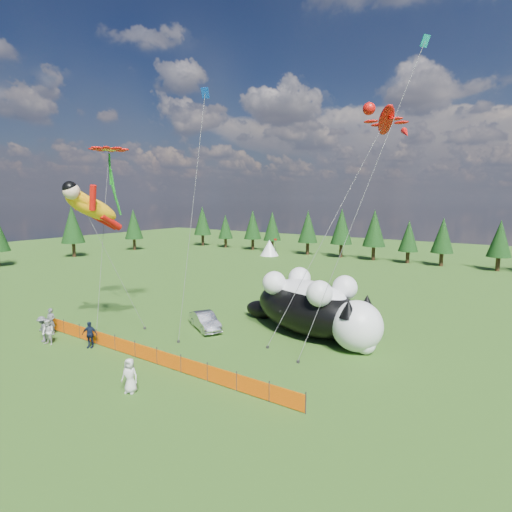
{
  "coord_description": "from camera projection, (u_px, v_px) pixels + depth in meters",
  "views": [
    {
      "loc": [
        18.78,
        -18.66,
        9.96
      ],
      "look_at": [
        3.48,
        4.0,
        6.0
      ],
      "focal_mm": 28.0,
      "sensor_mm": 36.0,
      "label": 1
    }
  ],
  "objects": [
    {
      "name": "superhero_kite",
      "position": [
        92.0,
        207.0,
        28.25
      ],
      "size": [
        4.75,
        5.22,
        11.58
      ],
      "color": "#FFAF0D",
      "rests_on": "ground"
    },
    {
      "name": "car",
      "position": [
        205.0,
        321.0,
        30.56
      ],
      "size": [
        4.11,
        3.15,
        1.3
      ],
      "primitive_type": "imported",
      "rotation": [
        0.0,
        0.0,
        1.05
      ],
      "color": "#B8B8BD",
      "rests_on": "ground"
    },
    {
      "name": "tree_line",
      "position": [
        382.0,
        236.0,
        63.47
      ],
      "size": [
        90.0,
        4.0,
        8.0
      ],
      "primitive_type": null,
      "color": "black",
      "rests_on": "ground"
    },
    {
      "name": "diamond_kite_a",
      "position": [
        204.0,
        104.0,
        30.12
      ],
      "size": [
        2.2,
        5.41,
        18.9
      ],
      "color": "#0C44C0",
      "rests_on": "ground"
    },
    {
      "name": "ground",
      "position": [
        181.0,
        346.0,
        27.13
      ],
      "size": [
        160.0,
        160.0,
        0.0
      ],
      "primitive_type": "plane",
      "color": "#0C370A",
      "rests_on": "ground"
    },
    {
      "name": "spectator_e",
      "position": [
        130.0,
        376.0,
        20.52
      ],
      "size": [
        1.04,
        0.85,
        1.83
      ],
      "primitive_type": "imported",
      "rotation": [
        0.0,
        0.0,
        0.34
      ],
      "color": "silver",
      "rests_on": "ground"
    },
    {
      "name": "spectator_c",
      "position": [
        90.0,
        335.0,
        26.75
      ],
      "size": [
        1.19,
        0.99,
        1.81
      ],
      "primitive_type": "imported",
      "rotation": [
        0.0,
        0.0,
        0.51
      ],
      "color": "#121B32",
      "rests_on": "ground"
    },
    {
      "name": "cat_small",
      "position": [
        348.0,
        334.0,
        26.97
      ],
      "size": [
        4.8,
        3.23,
        1.84
      ],
      "rotation": [
        0.0,
        0.0,
        -0.44
      ],
      "color": "black",
      "rests_on": "ground"
    },
    {
      "name": "gecko_kite",
      "position": [
        386.0,
        121.0,
        31.2
      ],
      "size": [
        6.69,
        14.48,
        19.65
      ],
      "color": "red",
      "rests_on": "ground"
    },
    {
      "name": "festival_tents",
      "position": [
        452.0,
        263.0,
        53.65
      ],
      "size": [
        50.0,
        3.2,
        2.8
      ],
      "primitive_type": null,
      "color": "white",
      "rests_on": "ground"
    },
    {
      "name": "diamond_kite_b",
      "position": [
        417.0,
        62.0,
        25.34
      ],
      "size": [
        5.01,
        8.43,
        21.76
      ],
      "color": "#0D9E93",
      "rests_on": "ground"
    },
    {
      "name": "flower_kite",
      "position": [
        109.0,
        152.0,
        31.29
      ],
      "size": [
        4.72,
        5.89,
        14.39
      ],
      "color": "red",
      "rests_on": "ground"
    },
    {
      "name": "cat_large",
      "position": [
        313.0,
        307.0,
        28.94
      ],
      "size": [
        12.42,
        6.82,
        4.57
      ],
      "rotation": [
        0.0,
        0.0,
        -0.27
      ],
      "color": "black",
      "rests_on": "ground"
    },
    {
      "name": "spectator_d",
      "position": [
        42.0,
        329.0,
        27.86
      ],
      "size": [
        1.29,
        0.9,
        1.82
      ],
      "primitive_type": "imported",
      "rotation": [
        0.0,
        0.0,
        -0.27
      ],
      "color": "#56575B",
      "rests_on": "ground"
    },
    {
      "name": "safety_fence",
      "position": [
        146.0,
        353.0,
        24.6
      ],
      "size": [
        22.06,
        0.06,
        1.1
      ],
      "color": "#262626",
      "rests_on": "ground"
    },
    {
      "name": "spectator_b",
      "position": [
        48.0,
        332.0,
        27.23
      ],
      "size": [
        0.93,
        0.64,
        1.78
      ],
      "primitive_type": "imported",
      "rotation": [
        0.0,
        0.0,
        0.16
      ],
      "color": "silver",
      "rests_on": "ground"
    },
    {
      "name": "spectator_a",
      "position": [
        51.0,
        321.0,
        29.39
      ],
      "size": [
        0.84,
        0.72,
        1.96
      ],
      "primitive_type": "imported",
      "rotation": [
        0.0,
        0.0,
        0.42
      ],
      "color": "#56575B",
      "rests_on": "ground"
    }
  ]
}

